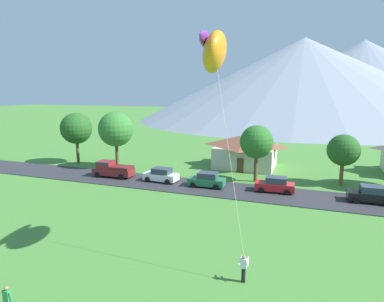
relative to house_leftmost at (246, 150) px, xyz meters
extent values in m
cube|color=#2D2D33|center=(-0.29, -12.15, -2.43)|extent=(160.00, 6.16, 0.08)
cone|color=gray|center=(5.06, 86.39, 12.72)|extent=(122.77, 122.77, 30.39)
cone|color=gray|center=(26.77, 100.04, 12.72)|extent=(106.43, 106.43, 30.38)
cube|color=beige|center=(0.00, 0.00, -0.93)|extent=(8.31, 7.39, 3.08)
pyramid|color=brown|center=(0.00, 0.00, 1.45)|extent=(8.98, 7.98, 1.69)
cube|color=brown|center=(0.00, -3.71, -1.47)|extent=(0.90, 0.06, 2.00)
cylinder|color=brown|center=(2.66, -7.48, -0.76)|extent=(0.44, 0.44, 3.43)
sphere|color=#286623|center=(2.66, -7.48, 2.47)|extent=(4.03, 4.03, 4.03)
cylinder|color=brown|center=(12.44, -5.59, -1.06)|extent=(0.44, 0.44, 2.83)
sphere|color=#23561E|center=(12.44, -5.59, 1.74)|extent=(3.69, 3.69, 3.69)
cylinder|color=#4C3823|center=(-17.24, -7.09, -0.58)|extent=(0.44, 0.44, 3.79)
sphere|color=#33752D|center=(-17.24, -7.09, 3.17)|extent=(4.94, 4.94, 4.94)
cylinder|color=brown|center=(-24.70, -6.35, -0.66)|extent=(0.44, 0.44, 3.61)
sphere|color=#23561E|center=(-24.70, -6.35, 2.91)|extent=(4.71, 4.71, 4.71)
cube|color=white|center=(-8.17, -11.64, -1.79)|extent=(4.27, 1.98, 0.80)
cube|color=#2D3847|center=(-8.02, -11.64, -1.05)|extent=(2.27, 1.68, 0.68)
cylinder|color=black|center=(-9.56, -12.50, -2.07)|extent=(0.65, 0.27, 0.64)
cylinder|color=black|center=(-9.48, -10.66, -2.07)|extent=(0.65, 0.27, 0.64)
cylinder|color=black|center=(-6.86, -12.61, -2.07)|extent=(0.65, 0.27, 0.64)
cylinder|color=black|center=(-6.78, -10.78, -2.07)|extent=(0.65, 0.27, 0.64)
cube|color=red|center=(5.35, -11.14, -1.79)|extent=(4.28, 1.99, 0.80)
cube|color=#2D3847|center=(5.50, -11.13, -1.05)|extent=(2.27, 1.68, 0.68)
cylinder|color=black|center=(4.04, -12.12, -2.07)|extent=(0.65, 0.27, 0.64)
cylinder|color=black|center=(3.96, -10.28, -2.07)|extent=(0.65, 0.27, 0.64)
cylinder|color=black|center=(6.74, -12.00, -2.07)|extent=(0.65, 0.27, 0.64)
cylinder|color=black|center=(6.66, -10.16, -2.07)|extent=(0.65, 0.27, 0.64)
cube|color=#237042|center=(-2.26, -11.83, -1.79)|extent=(4.25, 1.93, 0.80)
cube|color=#2D3847|center=(-2.11, -11.83, -1.05)|extent=(2.25, 1.65, 0.68)
cylinder|color=black|center=(-3.58, -12.79, -2.07)|extent=(0.65, 0.26, 0.64)
cylinder|color=black|center=(-3.64, -10.95, -2.07)|extent=(0.65, 0.26, 0.64)
cylinder|color=black|center=(-0.88, -12.71, -2.07)|extent=(0.65, 0.26, 0.64)
cylinder|color=black|center=(-0.94, -10.87, -2.07)|extent=(0.65, 0.26, 0.64)
cube|color=black|center=(14.66, -11.46, -1.79)|extent=(4.24, 1.89, 0.80)
cube|color=#2D3847|center=(14.81, -11.46, -1.05)|extent=(2.23, 1.63, 0.68)
cylinder|color=black|center=(13.33, -12.41, -2.07)|extent=(0.65, 0.25, 0.64)
cylinder|color=black|center=(13.29, -10.57, -2.07)|extent=(0.65, 0.25, 0.64)
cylinder|color=black|center=(15.99, -10.51, -2.07)|extent=(0.65, 0.25, 0.64)
cube|color=maroon|center=(-14.86, -11.69, -1.72)|extent=(5.29, 2.24, 0.84)
cube|color=maroon|center=(-15.96, -11.74, -0.85)|extent=(1.98, 1.92, 0.90)
cube|color=#2D3847|center=(-15.96, -11.74, -0.58)|extent=(1.70, 1.95, 0.28)
cube|color=maroon|center=(-13.71, -11.64, -1.12)|extent=(2.79, 2.08, 0.36)
cylinder|color=black|center=(-16.51, -12.78, -2.01)|extent=(0.77, 0.31, 0.76)
cylinder|color=black|center=(-16.60, -10.75, -2.01)|extent=(0.77, 0.31, 0.76)
cylinder|color=black|center=(-13.11, -12.63, -2.01)|extent=(0.77, 0.31, 0.76)
cylinder|color=black|center=(-13.21, -10.59, -2.01)|extent=(0.77, 0.31, 0.76)
cylinder|color=black|center=(5.45, -29.29, -2.03)|extent=(0.24, 0.24, 0.88)
cube|color=white|center=(5.45, -29.29, -1.30)|extent=(0.36, 0.22, 0.58)
sphere|color=#9E7051|center=(5.45, -29.29, -0.90)|extent=(0.21, 0.21, 0.21)
cylinder|color=white|center=(5.23, -29.23, -1.16)|extent=(0.18, 0.55, 0.37)
cylinder|color=white|center=(5.67, -29.23, -1.16)|extent=(0.18, 0.55, 0.37)
ellipsoid|color=orange|center=(3.01, -27.41, 10.79)|extent=(2.51, 4.34, 2.66)
ellipsoid|color=purple|center=(2.43, -27.52, 11.53)|extent=(1.32, 4.19, 0.92)
cylinder|color=silver|center=(4.23, -28.35, 4.94)|extent=(2.47, 1.91, 11.72)
cube|color=#388E51|center=(-4.88, -36.23, -1.30)|extent=(0.36, 0.22, 0.58)
sphere|color=#9E7051|center=(-4.88, -36.23, -0.90)|extent=(0.21, 0.21, 0.21)
cylinder|color=#388E51|center=(-5.10, -36.23, -1.35)|extent=(0.12, 0.18, 0.59)
cylinder|color=#388E51|center=(-4.66, -36.23, -1.35)|extent=(0.12, 0.18, 0.59)
camera|label=1|loc=(8.53, -46.69, 8.59)|focal=30.56mm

